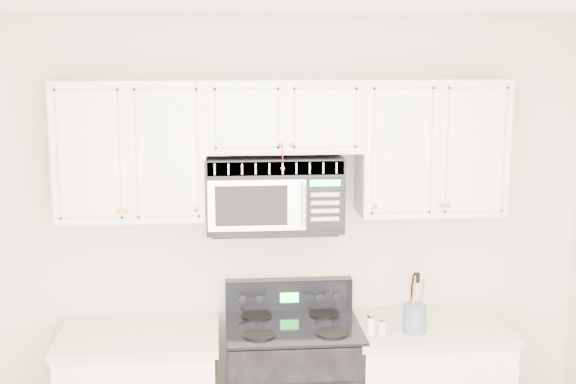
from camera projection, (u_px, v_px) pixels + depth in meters
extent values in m
cube|color=silver|center=(321.00, 0.00, 2.69)|extent=(3.50, 3.50, 0.01)
cube|color=beige|center=(281.00, 246.00, 4.64)|extent=(3.50, 0.01, 2.60)
cube|color=beige|center=(139.00, 336.00, 4.34)|extent=(0.86, 0.65, 0.04)
cube|color=beige|center=(428.00, 327.00, 4.48)|extent=(0.86, 0.65, 0.04)
cube|color=black|center=(293.00, 327.00, 4.41)|extent=(0.74, 0.63, 0.02)
cube|color=black|center=(289.00, 295.00, 4.66)|extent=(0.74, 0.08, 0.19)
cube|color=#21EB44|center=(289.00, 298.00, 4.62)|extent=(0.11, 0.00, 0.06)
cube|color=silver|center=(132.00, 150.00, 4.31)|extent=(0.80, 0.33, 0.75)
cube|color=silver|center=(431.00, 147.00, 4.44)|extent=(0.80, 0.33, 0.75)
cube|color=silver|center=(284.00, 115.00, 4.34)|extent=(0.84, 0.33, 0.39)
sphere|color=orange|center=(126.00, 211.00, 4.17)|extent=(0.03, 0.03, 0.03)
sphere|color=orange|center=(195.00, 210.00, 4.20)|extent=(0.03, 0.03, 0.03)
sphere|color=orange|center=(376.00, 206.00, 4.28)|extent=(0.03, 0.03, 0.03)
sphere|color=orange|center=(442.00, 205.00, 4.31)|extent=(0.03, 0.03, 0.03)
sphere|color=orange|center=(281.00, 144.00, 4.18)|extent=(0.03, 0.03, 0.03)
sphere|color=orange|center=(292.00, 144.00, 4.18)|extent=(0.03, 0.03, 0.03)
cylinder|color=#B20D10|center=(283.00, 156.00, 4.19)|extent=(0.00, 0.00, 0.12)
sphere|color=orange|center=(283.00, 168.00, 4.20)|extent=(0.04, 0.04, 0.04)
cube|color=black|center=(274.00, 192.00, 4.39)|extent=(0.74, 0.37, 0.41)
cube|color=#B6AD9D|center=(276.00, 168.00, 4.19)|extent=(0.72, 0.01, 0.07)
cube|color=#A4A4A4|center=(257.00, 206.00, 4.21)|extent=(0.52, 0.01, 0.27)
cube|color=black|center=(251.00, 206.00, 4.20)|extent=(0.38, 0.01, 0.21)
cube|color=black|center=(325.00, 204.00, 4.24)|extent=(0.20, 0.01, 0.27)
cube|color=#21EB44|center=(325.00, 183.00, 4.21)|extent=(0.16, 0.00, 0.03)
cylinder|color=silver|center=(304.00, 206.00, 4.19)|extent=(0.02, 0.02, 0.23)
cylinder|color=slate|center=(414.00, 318.00, 4.33)|extent=(0.12, 0.12, 0.16)
cylinder|color=#9F633F|center=(421.00, 304.00, 4.32)|extent=(0.01, 0.01, 0.27)
cylinder|color=black|center=(410.00, 301.00, 4.34)|extent=(0.01, 0.01, 0.29)
cylinder|color=#9F633F|center=(413.00, 303.00, 4.28)|extent=(0.01, 0.01, 0.31)
cylinder|color=black|center=(421.00, 304.00, 4.32)|extent=(0.01, 0.01, 0.27)
cylinder|color=#9F633F|center=(410.00, 301.00, 4.34)|extent=(0.01, 0.01, 0.29)
cylinder|color=white|center=(371.00, 326.00, 4.30)|extent=(0.04, 0.04, 0.09)
cylinder|color=silver|center=(371.00, 316.00, 4.29)|extent=(0.05, 0.05, 0.02)
cylinder|color=white|center=(383.00, 328.00, 4.28)|extent=(0.04, 0.04, 0.08)
cylinder|color=silver|center=(383.00, 320.00, 4.27)|extent=(0.04, 0.04, 0.02)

